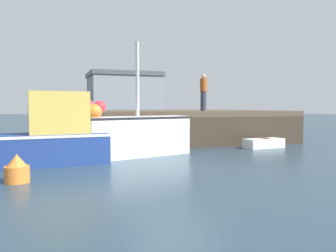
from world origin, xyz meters
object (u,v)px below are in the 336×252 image
mooring_buoy_foreground (17,170)px  fishing_boat_near_right (136,134)px  dockworker (203,92)px  fishing_boat_near_left (48,136)px  rowboat (264,143)px

mooring_buoy_foreground → fishing_boat_near_right: bearing=41.2°
dockworker → fishing_boat_near_right: bearing=-140.7°
fishing_boat_near_left → rowboat: 8.76m
mooring_buoy_foreground → rowboat: bearing=21.8°
rowboat → dockworker: dockworker is taller
fishing_boat_near_left → fishing_boat_near_right: bearing=14.8°
fishing_boat_near_right → rowboat: fishing_boat_near_right is taller
rowboat → fishing_boat_near_right: bearing=-174.2°
fishing_boat_near_right → dockworker: bearing=39.3°
fishing_boat_near_right → mooring_buoy_foreground: size_ratio=6.20×
dockworker → mooring_buoy_foreground: bearing=-139.8°
dockworker → mooring_buoy_foreground: 10.54m
fishing_boat_near_left → mooring_buoy_foreground: size_ratio=6.03×
fishing_boat_near_left → rowboat: fishing_boat_near_left is taller
rowboat → dockworker: bearing=116.1°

